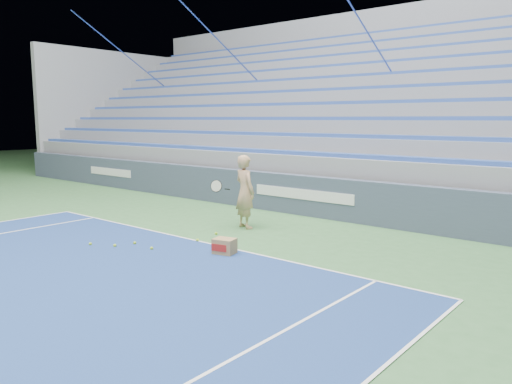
% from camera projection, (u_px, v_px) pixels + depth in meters
% --- Properties ---
extents(sponsor_barrier, '(30.00, 0.32, 1.10)m').
position_uv_depth(sponsor_barrier, '(305.00, 195.00, 13.75)').
color(sponsor_barrier, '#3A4559').
rests_on(sponsor_barrier, ground).
extents(bleachers, '(31.00, 9.15, 7.30)m').
position_uv_depth(bleachers, '(396.00, 127.00, 17.84)').
color(bleachers, gray).
rests_on(bleachers, ground).
extents(tennis_player, '(0.98, 0.92, 1.79)m').
position_uv_depth(tennis_player, '(245.00, 192.00, 12.08)').
color(tennis_player, tan).
rests_on(tennis_player, ground).
extents(ball_box, '(0.48, 0.41, 0.31)m').
position_uv_depth(ball_box, '(224.00, 246.00, 9.82)').
color(ball_box, '#977549').
rests_on(ball_box, ground).
extents(tennis_ball_0, '(0.07, 0.07, 0.07)m').
position_uv_depth(tennis_ball_0, '(115.00, 246.00, 10.37)').
color(tennis_ball_0, '#A5D22B').
rests_on(tennis_ball_0, ground).
extents(tennis_ball_1, '(0.07, 0.07, 0.07)m').
position_uv_depth(tennis_ball_1, '(135.00, 243.00, 10.59)').
color(tennis_ball_1, '#A5D22B').
rests_on(tennis_ball_1, ground).
extents(tennis_ball_2, '(0.07, 0.07, 0.07)m').
position_uv_depth(tennis_ball_2, '(90.00, 244.00, 10.50)').
color(tennis_ball_2, '#A5D22B').
rests_on(tennis_ball_2, ground).
extents(tennis_ball_3, '(0.07, 0.07, 0.07)m').
position_uv_depth(tennis_ball_3, '(152.00, 248.00, 10.15)').
color(tennis_ball_3, '#A5D22B').
rests_on(tennis_ball_3, ground).
extents(tennis_ball_4, '(0.07, 0.07, 0.07)m').
position_uv_depth(tennis_ball_4, '(197.00, 240.00, 10.83)').
color(tennis_ball_4, '#A5D22B').
rests_on(tennis_ball_4, ground).
extents(tennis_ball_5, '(0.07, 0.07, 0.07)m').
position_uv_depth(tennis_ball_5, '(216.00, 233.00, 11.46)').
color(tennis_ball_5, '#A5D22B').
rests_on(tennis_ball_5, ground).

